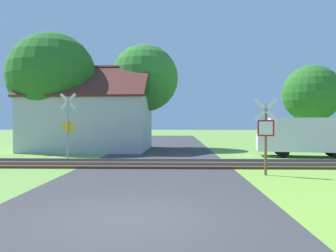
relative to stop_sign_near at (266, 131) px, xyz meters
name	(u,v)px	position (x,y,z in m)	size (l,w,h in m)	color
ground_plane	(131,219)	(-4.25, -5.63, -1.65)	(160.00, 160.00, 0.00)	#6B9942
road_asphalt	(141,197)	(-4.25, -3.63, -1.64)	(6.68, 80.00, 0.01)	#38383A
rail_track	(157,164)	(-4.25, 2.82, -1.59)	(60.00, 2.60, 0.22)	#422D1E
stop_sign_near	(266,131)	(0.00, 0.00, 0.00)	(0.86, 0.22, 2.89)	brown
crossing_sign_far	(68,123)	(-8.98, 4.56, 0.30)	(0.88, 0.14, 3.51)	#9E9EA5
house	(91,121)	(-9.52, 11.17, 0.40)	(8.74, 6.97, 6.07)	#B7B7BC
tree_center	(145,78)	(-5.79, 12.82, 3.71)	(5.13, 5.13, 7.94)	#513823
tree_far	(312,94)	(8.38, 16.50, 2.82)	(4.96, 4.96, 6.95)	#513823
tree_left	(52,77)	(-12.05, 10.47, 3.54)	(6.11, 6.11, 8.25)	#513823
mail_truck	(304,135)	(3.99, 6.68, -0.41)	(5.15, 2.70, 2.24)	white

